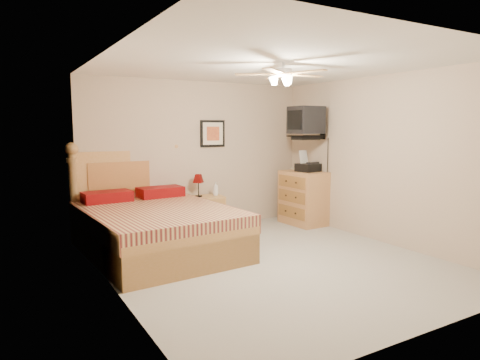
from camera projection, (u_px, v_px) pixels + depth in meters
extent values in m
plane|color=gray|center=(272.00, 262.00, 5.53)|extent=(4.50, 4.50, 0.00)
cube|color=white|center=(274.00, 64.00, 5.23)|extent=(4.00, 4.50, 0.04)
cube|color=tan|center=(198.00, 155.00, 7.31)|extent=(4.00, 0.04, 2.50)
cube|color=tan|center=(431.00, 187.00, 3.45)|extent=(4.00, 0.04, 2.50)
cube|color=tan|center=(112.00, 175.00, 4.38)|extent=(0.04, 4.50, 2.50)
cube|color=tan|center=(383.00, 160.00, 6.38)|extent=(0.04, 4.50, 2.50)
cube|color=#A07043|center=(207.00, 213.00, 7.24)|extent=(0.57, 0.45, 0.58)
imported|color=white|center=(216.00, 189.00, 7.27)|extent=(0.10, 0.10, 0.23)
cube|color=black|center=(213.00, 134.00, 7.38)|extent=(0.46, 0.04, 0.46)
cube|color=#B17045|center=(304.00, 198.00, 7.64)|extent=(0.59, 0.83, 0.95)
imported|color=#BDB497|center=(294.00, 170.00, 7.77)|extent=(0.24, 0.30, 0.03)
imported|color=tan|center=(295.00, 168.00, 7.81)|extent=(0.22, 0.28, 0.02)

